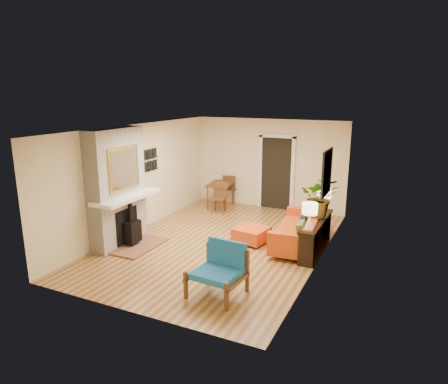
{
  "coord_description": "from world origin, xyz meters",
  "views": [
    {
      "loc": [
        3.74,
        -7.68,
        3.35
      ],
      "look_at": [
        0.0,
        0.2,
        1.15
      ],
      "focal_mm": 32.0,
      "sensor_mm": 36.0,
      "label": 1
    }
  ],
  "objects_px": {
    "lamp_far": "(324,197)",
    "houseplant": "(319,197)",
    "console_table": "(316,226)",
    "sofa": "(302,231)",
    "ottoman": "(252,234)",
    "lamp_near": "(310,213)",
    "blue_chair": "(220,266)",
    "dining_table": "(223,188)"
  },
  "relations": [
    {
      "from": "lamp_far",
      "to": "houseplant",
      "type": "height_order",
      "value": "houseplant"
    },
    {
      "from": "console_table",
      "to": "houseplant",
      "type": "relative_size",
      "value": 2.1
    },
    {
      "from": "sofa",
      "to": "ottoman",
      "type": "bearing_deg",
      "value": -166.15
    },
    {
      "from": "sofa",
      "to": "lamp_near",
      "type": "xyz_separation_m",
      "value": [
        0.35,
        -0.89,
        0.7
      ]
    },
    {
      "from": "blue_chair",
      "to": "houseplant",
      "type": "bearing_deg",
      "value": 68.57
    },
    {
      "from": "blue_chair",
      "to": "houseplant",
      "type": "relative_size",
      "value": 1.02
    },
    {
      "from": "console_table",
      "to": "lamp_far",
      "type": "relative_size",
      "value": 3.43
    },
    {
      "from": "sofa",
      "to": "blue_chair",
      "type": "relative_size",
      "value": 2.4
    },
    {
      "from": "console_table",
      "to": "lamp_far",
      "type": "xyz_separation_m",
      "value": [
        0.0,
        0.66,
        0.49
      ]
    },
    {
      "from": "dining_table",
      "to": "console_table",
      "type": "xyz_separation_m",
      "value": [
        3.28,
        -2.25,
        0.0
      ]
    },
    {
      "from": "sofa",
      "to": "lamp_near",
      "type": "distance_m",
      "value": 1.19
    },
    {
      "from": "lamp_near",
      "to": "houseplant",
      "type": "distance_m",
      "value": 0.9
    },
    {
      "from": "blue_chair",
      "to": "console_table",
      "type": "xyz_separation_m",
      "value": [
        1.06,
        2.47,
        0.1
      ]
    },
    {
      "from": "ottoman",
      "to": "console_table",
      "type": "distance_m",
      "value": 1.49
    },
    {
      "from": "lamp_near",
      "to": "dining_table",
      "type": "bearing_deg",
      "value": 138.1
    },
    {
      "from": "blue_chair",
      "to": "lamp_near",
      "type": "xyz_separation_m",
      "value": [
        1.06,
        1.78,
        0.59
      ]
    },
    {
      "from": "lamp_far",
      "to": "dining_table",
      "type": "bearing_deg",
      "value": 154.17
    },
    {
      "from": "ottoman",
      "to": "lamp_near",
      "type": "xyz_separation_m",
      "value": [
        1.44,
        -0.62,
        0.86
      ]
    },
    {
      "from": "blue_chair",
      "to": "houseplant",
      "type": "xyz_separation_m",
      "value": [
        1.05,
        2.68,
        0.69
      ]
    },
    {
      "from": "ottoman",
      "to": "dining_table",
      "type": "height_order",
      "value": "dining_table"
    },
    {
      "from": "sofa",
      "to": "blue_chair",
      "type": "bearing_deg",
      "value": -104.89
    },
    {
      "from": "console_table",
      "to": "houseplant",
      "type": "height_order",
      "value": "houseplant"
    },
    {
      "from": "blue_chair",
      "to": "dining_table",
      "type": "relative_size",
      "value": 0.54
    },
    {
      "from": "console_table",
      "to": "houseplant",
      "type": "distance_m",
      "value": 0.62
    },
    {
      "from": "sofa",
      "to": "console_table",
      "type": "height_order",
      "value": "sofa"
    },
    {
      "from": "lamp_near",
      "to": "houseplant",
      "type": "relative_size",
      "value": 0.61
    },
    {
      "from": "sofa",
      "to": "dining_table",
      "type": "bearing_deg",
      "value": 144.95
    },
    {
      "from": "sofa",
      "to": "lamp_near",
      "type": "bearing_deg",
      "value": -68.43
    },
    {
      "from": "dining_table",
      "to": "lamp_near",
      "type": "bearing_deg",
      "value": -41.9
    },
    {
      "from": "sofa",
      "to": "dining_table",
      "type": "relative_size",
      "value": 1.3
    },
    {
      "from": "sofa",
      "to": "blue_chair",
      "type": "height_order",
      "value": "blue_chair"
    },
    {
      "from": "sofa",
      "to": "dining_table",
      "type": "distance_m",
      "value": 3.59
    },
    {
      "from": "blue_chair",
      "to": "lamp_far",
      "type": "distance_m",
      "value": 3.36
    },
    {
      "from": "console_table",
      "to": "dining_table",
      "type": "bearing_deg",
      "value": 145.54
    },
    {
      "from": "ottoman",
      "to": "dining_table",
      "type": "relative_size",
      "value": 0.48
    },
    {
      "from": "ottoman",
      "to": "lamp_near",
      "type": "bearing_deg",
      "value": -23.32
    },
    {
      "from": "dining_table",
      "to": "houseplant",
      "type": "distance_m",
      "value": 3.91
    },
    {
      "from": "sofa",
      "to": "houseplant",
      "type": "distance_m",
      "value": 0.87
    },
    {
      "from": "console_table",
      "to": "lamp_near",
      "type": "xyz_separation_m",
      "value": [
        0.0,
        -0.69,
        0.49
      ]
    },
    {
      "from": "sofa",
      "to": "console_table",
      "type": "distance_m",
      "value": 0.46
    },
    {
      "from": "lamp_far",
      "to": "houseplant",
      "type": "xyz_separation_m",
      "value": [
        -0.01,
        -0.46,
        0.1
      ]
    },
    {
      "from": "dining_table",
      "to": "lamp_far",
      "type": "xyz_separation_m",
      "value": [
        3.28,
        -1.59,
        0.49
      ]
    }
  ]
}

